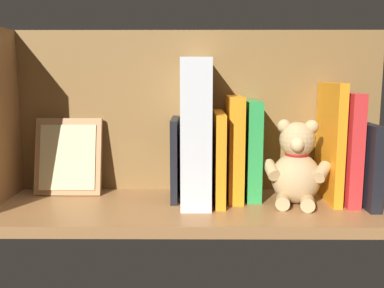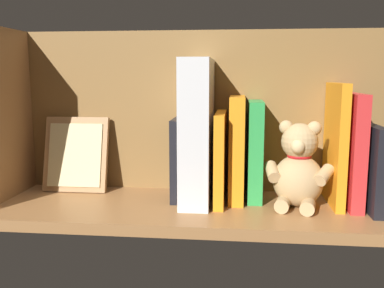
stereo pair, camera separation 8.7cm
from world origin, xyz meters
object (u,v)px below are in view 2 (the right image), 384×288
teddy_bear (298,169)px  dictionary_thick_white (197,131)px  book_0 (368,166)px  picture_frame_leaning (76,155)px

teddy_bear → dictionary_thick_white: size_ratio=0.59×
book_0 → dictionary_thick_white: bearing=-0.4°
book_0 → teddy_bear: 13.98cm
book_0 → teddy_bear: teddy_bear is taller
teddy_bear → dictionary_thick_white: bearing=7.8°
picture_frame_leaning → teddy_bear: bearing=171.3°
teddy_bear → dictionary_thick_white: (20.58, -1.85, 7.14)cm
teddy_bear → book_0: bearing=-160.5°
teddy_bear → picture_frame_leaning: bearing=4.3°
book_0 → dictionary_thick_white: 35.05cm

